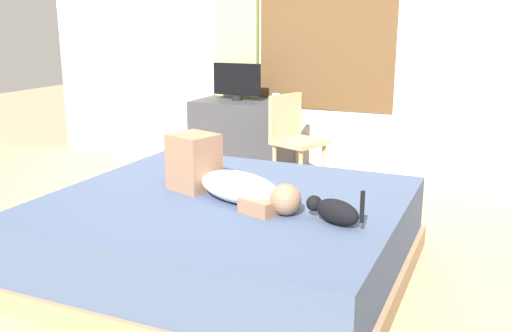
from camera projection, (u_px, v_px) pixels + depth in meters
ground_plane at (208, 268)px, 3.52m from camera, size 16.00×16.00×0.00m
back_wall_with_window at (330, 24)px, 5.30m from camera, size 6.40×0.14×2.90m
bed at (227, 236)px, 3.40m from camera, size 2.06×1.88×0.48m
person_lying at (227, 179)px, 3.29m from camera, size 0.93×0.51×0.34m
cat at (335, 211)px, 2.88m from camera, size 0.34×0.20×0.21m
desk at (243, 139)px, 5.50m from camera, size 0.90×0.56×0.74m
tv_monitor at (237, 81)px, 5.39m from camera, size 0.48×0.10×0.35m
cup at (276, 98)px, 5.25m from camera, size 0.07×0.07×0.09m
chair_by_desk at (293, 136)px, 4.95m from camera, size 0.49×0.49×0.86m
curtain_left at (237, 49)px, 5.61m from camera, size 0.44×0.06×2.42m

